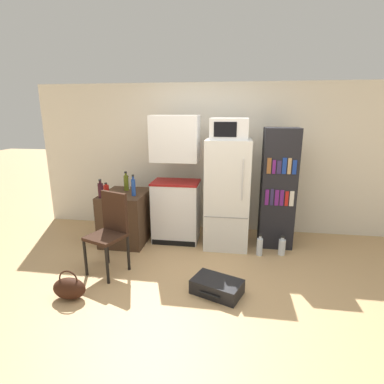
{
  "coord_description": "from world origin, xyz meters",
  "views": [
    {
      "loc": [
        0.37,
        -2.96,
        1.96
      ],
      "look_at": [
        -0.19,
        0.85,
        0.93
      ],
      "focal_mm": 28.0,
      "sensor_mm": 36.0,
      "label": 1
    }
  ],
  "objects": [
    {
      "name": "bottle_ketchup_red",
      "position": [
        -1.54,
        1.14,
        0.84
      ],
      "size": [
        0.08,
        0.08,
        0.16
      ],
      "color": "#AD1914",
      "rests_on": "side_table"
    },
    {
      "name": "bottle_wine_dark",
      "position": [
        -1.51,
        0.9,
        0.89
      ],
      "size": [
        0.08,
        0.08,
        0.27
      ],
      "color": "black",
      "rests_on": "side_table"
    },
    {
      "name": "side_table",
      "position": [
        -1.28,
        1.21,
        0.39
      ],
      "size": [
        0.65,
        0.78,
        0.78
      ],
      "color": "#422D1E",
      "rests_on": "ground_plane"
    },
    {
      "name": "ground_plane",
      "position": [
        0.0,
        0.0,
        0.0
      ],
      "size": [
        24.0,
        24.0,
        0.0
      ],
      "primitive_type": "plane",
      "color": "tan"
    },
    {
      "name": "handbag",
      "position": [
        -1.35,
        -0.34,
        0.12
      ],
      "size": [
        0.36,
        0.2,
        0.33
      ],
      "color": "#33190F",
      "rests_on": "ground_plane"
    },
    {
      "name": "suitcase_large_flat",
      "position": [
        0.21,
        -0.01,
        0.08
      ],
      "size": [
        0.62,
        0.5,
        0.16
      ],
      "rotation": [
        0.0,
        0.0,
        -0.37
      ],
      "color": "black",
      "rests_on": "ground_plane"
    },
    {
      "name": "refrigerator",
      "position": [
        0.26,
        1.29,
        0.8
      ],
      "size": [
        0.63,
        0.64,
        1.59
      ],
      "color": "silver",
      "rests_on": "ground_plane"
    },
    {
      "name": "bottle_milk_white",
      "position": [
        -1.31,
        1.44,
        0.87
      ],
      "size": [
        0.07,
        0.07,
        0.21
      ],
      "color": "white",
      "rests_on": "side_table"
    },
    {
      "name": "wall_back",
      "position": [
        0.2,
        2.0,
        1.2
      ],
      "size": [
        6.4,
        0.1,
        2.41
      ],
      "color": "silver",
      "rests_on": "ground_plane"
    },
    {
      "name": "kitchen_hutch",
      "position": [
        -0.52,
        1.36,
        0.89
      ],
      "size": [
        0.7,
        0.49,
        1.91
      ],
      "color": "white",
      "rests_on": "ground_plane"
    },
    {
      "name": "water_bottle_front",
      "position": [
        1.06,
        1.06,
        0.12
      ],
      "size": [
        0.1,
        0.1,
        0.29
      ],
      "color": "silver",
      "rests_on": "ground_plane"
    },
    {
      "name": "chair",
      "position": [
        -1.14,
        0.32,
        0.59
      ],
      "size": [
        0.52,
        0.52,
        1.01
      ],
      "rotation": [
        0.0,
        0.0,
        -0.37
      ],
      "color": "black",
      "rests_on": "ground_plane"
    },
    {
      "name": "bookshelf",
      "position": [
        0.99,
        1.4,
        0.88
      ],
      "size": [
        0.48,
        0.4,
        1.75
      ],
      "color": "black",
      "rests_on": "ground_plane"
    },
    {
      "name": "microwave",
      "position": [
        0.26,
        1.29,
        1.74
      ],
      "size": [
        0.52,
        0.45,
        0.29
      ],
      "color": "silver",
      "rests_on": "refrigerator"
    },
    {
      "name": "water_bottle_middle",
      "position": [
        0.75,
        1.0,
        0.13
      ],
      "size": [
        0.08,
        0.08,
        0.32
      ],
      "color": "silver",
      "rests_on": "ground_plane"
    },
    {
      "name": "bottle_olive_oil",
      "position": [
        -1.3,
        1.35,
        0.9
      ],
      "size": [
        0.07,
        0.07,
        0.3
      ],
      "color": "#566619",
      "rests_on": "side_table"
    },
    {
      "name": "bottle_blue_soda",
      "position": [
        -1.09,
        1.07,
        0.91
      ],
      "size": [
        0.06,
        0.06,
        0.31
      ],
      "color": "#1E47A3",
      "rests_on": "side_table"
    }
  ]
}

